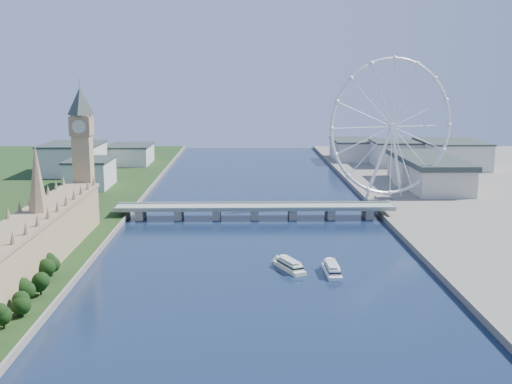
{
  "coord_description": "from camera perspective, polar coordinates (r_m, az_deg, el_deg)",
  "views": [
    {
      "loc": [
        -8.6,
        -197.27,
        111.4
      ],
      "look_at": [
        -0.63,
        210.0,
        37.34
      ],
      "focal_mm": 45.0,
      "sensor_mm": 36.0,
      "label": 1
    }
  ],
  "objects": [
    {
      "name": "big_ben",
      "position": [
        492.08,
        -15.21,
        4.72
      ],
      "size": [
        20.02,
        20.02,
        110.0
      ],
      "color": "tan",
      "rests_on": "ground"
    },
    {
      "name": "london_eye",
      "position": [
        568.81,
        12.01,
        5.66
      ],
      "size": [
        113.6,
        39.12,
        124.3
      ],
      "color": "silver",
      "rests_on": "ground"
    },
    {
      "name": "county_hall",
      "position": [
        663.01,
        14.97,
        0.28
      ],
      "size": [
        54.0,
        144.0,
        35.0
      ],
      "primitive_type": null,
      "color": "beige",
      "rests_on": "ground"
    },
    {
      "name": "tour_boat_far",
      "position": [
        371.19,
        6.76,
        -7.23
      ],
      "size": [
        8.73,
        31.34,
        6.9
      ],
      "primitive_type": null,
      "rotation": [
        0.0,
        0.0,
        0.02
      ],
      "color": "silver",
      "rests_on": "ground"
    },
    {
      "name": "tour_boat_near",
      "position": [
        376.36,
        3.01,
        -6.93
      ],
      "size": [
        19.42,
        31.15,
        6.76
      ],
      "primitive_type": null,
      "rotation": [
        0.0,
        0.0,
        0.41
      ],
      "color": "silver",
      "rests_on": "ground"
    },
    {
      "name": "city_skyline",
      "position": [
        764.71,
        2.48,
        3.2
      ],
      "size": [
        505.0,
        280.0,
        32.0
      ],
      "color": "beige",
      "rests_on": "ground"
    },
    {
      "name": "parliament_range",
      "position": [
        397.21,
        -18.62,
        -3.78
      ],
      "size": [
        24.0,
        200.0,
        70.0
      ],
      "color": "tan",
      "rests_on": "ground"
    },
    {
      "name": "westminster_bridge",
      "position": [
        508.26,
        -0.13,
        -1.59
      ],
      "size": [
        220.0,
        22.0,
        9.5
      ],
      "color": "gray",
      "rests_on": "ground"
    }
  ]
}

